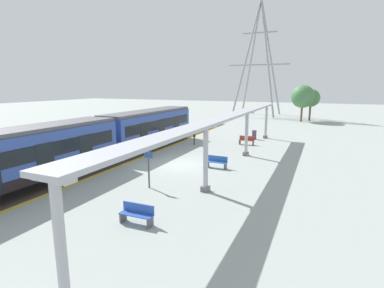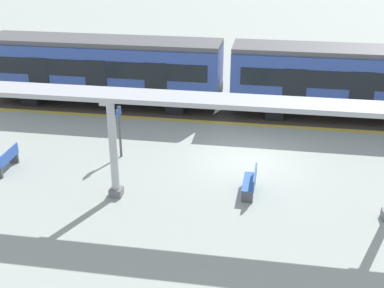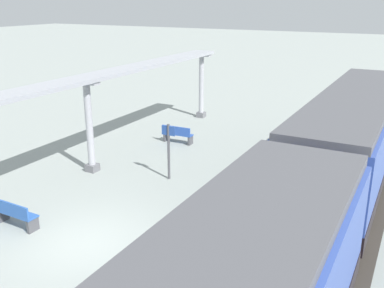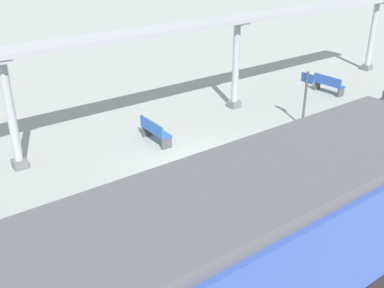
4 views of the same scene
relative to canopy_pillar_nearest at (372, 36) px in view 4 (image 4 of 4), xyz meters
The scene contains 10 objects.
ground_plane 14.75m from the canopy_pillar_nearest, 104.48° to the left, with size 176.00×176.00×0.00m, color #969F9A.
tactile_edge_strip 16.18m from the canopy_pillar_nearest, 118.16° to the left, with size 0.36×35.71×0.01m, color gold.
trackbed 17.08m from the canopy_pillar_nearest, 123.47° to the left, with size 3.20×47.71×0.01m, color #38332D.
canopy_pillar_nearest is the anchor object (origin of this frame).
canopy_pillar_second 9.74m from the canopy_pillar_nearest, 90.00° to the left, with size 1.10×0.44×3.69m.
canopy_pillar_third 19.00m from the canopy_pillar_nearest, 90.00° to the left, with size 1.10×0.44×3.69m.
canopy_beam 14.15m from the canopy_pillar_nearest, 90.00° to the left, with size 1.20×28.84×0.16m, color #A8AAB2.
bench_mid_platform 14.55m from the canopy_pillar_nearest, 93.86° to the left, with size 1.51×0.48×0.86m.
bench_far_end 5.29m from the canopy_pillar_nearest, 103.84° to the left, with size 1.51×0.48×0.86m.
platform_info_sign 9.51m from the canopy_pillar_nearest, 109.41° to the left, with size 0.56×0.10×2.20m.
Camera 4 is at (-10.21, 8.27, 7.04)m, focal length 42.86 mm.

